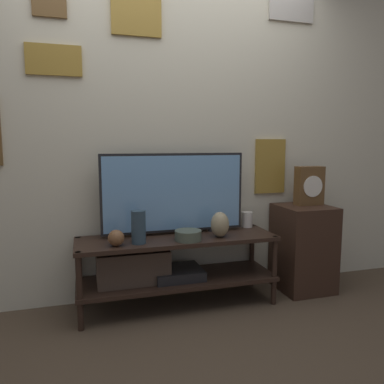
% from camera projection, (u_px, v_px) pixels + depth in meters
% --- Properties ---
extents(ground_plane, '(12.00, 12.00, 0.00)m').
position_uv_depth(ground_plane, '(187.00, 320.00, 2.57)').
color(ground_plane, '#4C3D2D').
extents(wall_back, '(6.40, 0.08, 2.70)m').
position_uv_depth(wall_back, '(167.00, 123.00, 2.90)').
color(wall_back, beige).
rests_on(wall_back, ground_plane).
extents(media_console, '(1.46, 0.45, 0.52)m').
position_uv_depth(media_console, '(161.00, 264.00, 2.74)').
color(media_console, black).
rests_on(media_console, ground_plane).
extents(television, '(1.09, 0.05, 0.61)m').
position_uv_depth(television, '(174.00, 193.00, 2.80)').
color(television, black).
rests_on(television, media_console).
extents(vase_wide_bowl, '(0.19, 0.19, 0.07)m').
position_uv_depth(vase_wide_bowl, '(188.00, 235.00, 2.65)').
color(vase_wide_bowl, '#4C5647').
rests_on(vase_wide_bowl, media_console).
extents(vase_tall_ceramic, '(0.10, 0.10, 0.23)m').
position_uv_depth(vase_tall_ceramic, '(139.00, 227.00, 2.56)').
color(vase_tall_ceramic, '#2D4251').
rests_on(vase_tall_ceramic, media_console).
extents(vase_urn_stoneware, '(0.13, 0.14, 0.19)m').
position_uv_depth(vase_urn_stoneware, '(220.00, 224.00, 2.74)').
color(vase_urn_stoneware, tan).
rests_on(vase_urn_stoneware, media_console).
extents(vase_round_glass, '(0.11, 0.11, 0.11)m').
position_uv_depth(vase_round_glass, '(116.00, 238.00, 2.50)').
color(vase_round_glass, brown).
rests_on(vase_round_glass, media_console).
extents(candle_jar, '(0.09, 0.09, 0.12)m').
position_uv_depth(candle_jar, '(247.00, 219.00, 3.07)').
color(candle_jar, silver).
rests_on(candle_jar, media_console).
extents(side_table, '(0.41, 0.42, 0.70)m').
position_uv_depth(side_table, '(303.00, 248.00, 3.09)').
color(side_table, '#382319').
rests_on(side_table, ground_plane).
extents(mantel_clock, '(0.23, 0.11, 0.32)m').
position_uv_depth(mantel_clock, '(309.00, 186.00, 3.07)').
color(mantel_clock, brown).
rests_on(mantel_clock, side_table).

